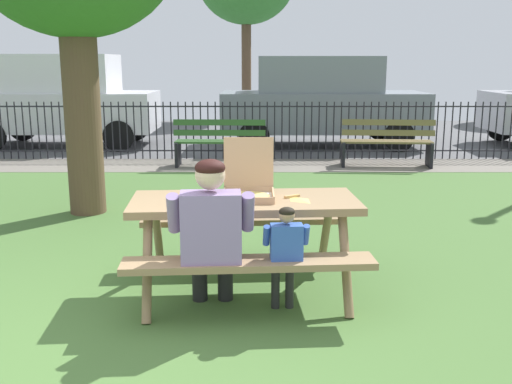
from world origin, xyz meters
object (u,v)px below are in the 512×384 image
Objects in this scene: parked_car_center at (322,100)px; park_bench_right at (388,143)px; parked_car_left at (66,100)px; child_at_table at (286,250)px; picnic_table_foreground at (246,220)px; pizza_slice_on_table at (299,199)px; adult_at_table at (212,231)px; park_bench_center at (221,143)px; pizza_box_open at (249,186)px.

park_bench_right is at bearing -71.71° from parked_car_center.
park_bench_right is at bearing -22.42° from parked_car_left.
child_at_table is 0.22× the size of parked_car_left.
park_bench_right reaches higher than picnic_table_foreground.
parked_car_left is at bearing 180.00° from parked_car_center.
picnic_table_foreground is at bearing 177.59° from pizza_slice_on_table.
pizza_slice_on_table is 0.22× the size of adult_at_table.
park_bench_center is at bearing 99.33° from pizza_slice_on_table.
parked_car_left reaches higher than picnic_table_foreground.
pizza_slice_on_table is 0.16× the size of park_bench_center.
pizza_slice_on_table is at bearing 37.46° from adult_at_table.
pizza_box_open is at bearing 114.90° from child_at_table.
pizza_box_open is 9.40m from parked_car_left.
child_at_table is at bearing 0.77° from adult_at_table.
parked_car_center reaches higher than child_at_table.
park_bench_right is (1.98, 5.87, -0.36)m from pizza_slice_on_table.
child_at_table is 6.70m from park_bench_right.
adult_at_table is at bearing -113.89° from picnic_table_foreground.
child_at_table is 6.42m from park_bench_center.
park_bench_right reaches higher than child_at_table.
pizza_slice_on_table is at bearing 76.24° from child_at_table.
pizza_box_open is at bearing -64.06° from parked_car_left.
adult_at_table reaches higher than child_at_table.
picnic_table_foreground is 0.43× the size of parked_car_center.
child_at_table is (0.53, 0.01, -0.14)m from adult_at_table.
park_bench_right is 0.37× the size of parked_car_center.
parked_car_center is at bearing -0.00° from parked_car_left.
park_bench_center is (-0.54, 5.85, -0.18)m from picnic_table_foreground.
picnic_table_foreground is 4.08× the size of pizza_box_open.
picnic_table_foreground is 0.27m from pizza_box_open.
pizza_slice_on_table is (0.42, -0.02, 0.18)m from picnic_table_foreground.
park_bench_center is 0.37× the size of parked_car_center.
pizza_slice_on_table is 6.21m from park_bench_right.
picnic_table_foreground is 0.46m from pizza_slice_on_table.
parked_car_center is (1.09, 8.54, 0.23)m from pizza_slice_on_table.
pizza_box_open is 0.41m from pizza_slice_on_table.
picnic_table_foreground is 6.33m from park_bench_right.
park_bench_center is 0.99× the size of park_bench_right.
pizza_slice_on_table is 9.66m from parked_car_left.
park_bench_center is at bearing -180.00° from park_bench_right.
parked_car_left is (-4.11, 8.45, 0.15)m from pizza_box_open.
pizza_box_open is 6.26m from park_bench_right.
park_bench_right is 0.42× the size of parked_car_left.
pizza_box_open reaches higher than park_bench_right.
park_bench_center reaches higher than picnic_table_foreground.
adult_at_table reaches higher than pizza_slice_on_table.
child_at_table is 0.19× the size of parked_car_center.
park_bench_center is 2.94m from park_bench_right.
picnic_table_foreground is 0.57m from adult_at_table.
pizza_box_open is at bearing 166.60° from pizza_slice_on_table.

